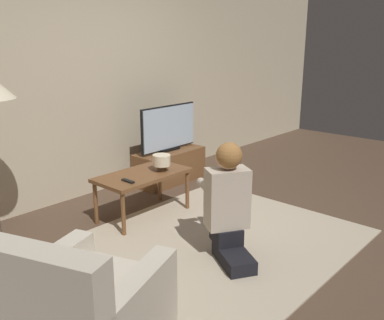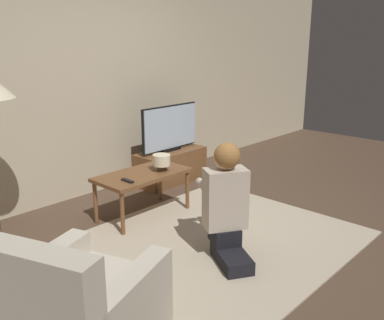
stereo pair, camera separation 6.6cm
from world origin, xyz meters
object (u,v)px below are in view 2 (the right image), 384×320
Objects in this scene: table_lamp at (161,161)px; tv at (170,128)px; coffee_table at (143,178)px; armchair at (77,316)px; person_kneeling at (226,200)px.

tv is at bearing 40.86° from table_lamp.
coffee_table is 5.25× the size of table_lamp.
armchair is (-1.59, -1.27, -0.14)m from coffee_table.
table_lamp is (0.28, 1.06, 0.06)m from person_kneeling.
person_kneeling is (-0.10, -1.15, 0.09)m from coffee_table.
armchair is 2.15m from table_lamp.
armchair reaches higher than table_lamp.
person_kneeling reaches higher than coffee_table.
person_kneeling is (-1.07, -1.74, -0.19)m from tv.
tv is at bearing 31.46° from coffee_table.
coffee_table is 0.25m from table_lamp.
person_kneeling reaches higher than tv.
armchair is 1.08× the size of person_kneeling.
coffee_table is 0.90× the size of armchair.
person_kneeling is at bearing -94.94° from coffee_table.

